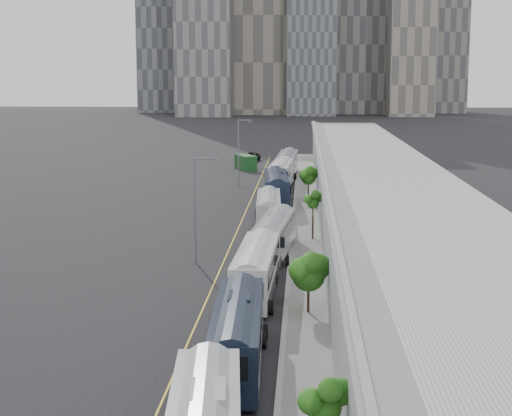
# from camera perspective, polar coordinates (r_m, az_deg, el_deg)

# --- Properties ---
(sidewalk) EXTENTS (10.00, 170.00, 0.12)m
(sidewalk) POSITION_cam_1_polar(r_m,az_deg,el_deg) (76.58, 6.23, -2.29)
(sidewalk) COLOR gray
(sidewalk) RESTS_ON ground
(lane_line) EXTENTS (0.12, 160.00, 0.02)m
(lane_line) POSITION_cam_1_polar(r_m,az_deg,el_deg) (76.81, -1.63, -2.24)
(lane_line) COLOR gold
(lane_line) RESTS_ON ground
(depot) EXTENTS (12.45, 160.40, 7.20)m
(depot) POSITION_cam_1_polar(r_m,az_deg,el_deg) (76.26, 9.27, 0.23)
(depot) COLOR gray
(depot) RESTS_ON ground
(bus_1) EXTENTS (3.02, 12.77, 3.71)m
(bus_1) POSITION_cam_1_polar(r_m,az_deg,el_deg) (42.96, -1.35, -9.61)
(bus_1) COLOR black
(bus_1) RESTS_ON ground
(bus_2) EXTENTS (2.96, 12.86, 3.74)m
(bus_2) POSITION_cam_1_polar(r_m,az_deg,el_deg) (56.78, 0.02, -4.83)
(bus_2) COLOR silver
(bus_2) RESTS_ON ground
(bus_3) EXTENTS (3.58, 12.40, 3.57)m
(bus_3) POSITION_cam_1_polar(r_m,az_deg,el_deg) (69.76, 1.38, -2.19)
(bus_3) COLOR gray
(bus_3) RESTS_ON ground
(bus_4) EXTENTS (2.96, 12.27, 3.56)m
(bus_4) POSITION_cam_1_polar(r_m,az_deg,el_deg) (82.61, 0.93, -0.35)
(bus_4) COLOR #AFB3B9
(bus_4) RESTS_ON ground
(bus_5) EXTENTS (3.72, 14.17, 4.10)m
(bus_5) POSITION_cam_1_polar(r_m,az_deg,el_deg) (96.60, 1.47, 1.22)
(bus_5) COLOR #161E31
(bus_5) RESTS_ON ground
(bus_6) EXTENTS (3.41, 13.61, 3.94)m
(bus_6) POSITION_cam_1_polar(r_m,az_deg,el_deg) (111.64, 1.85, 2.30)
(bus_6) COLOR silver
(bus_6) RESTS_ON ground
(bus_7) EXTENTS (3.24, 13.76, 4.00)m
(bus_7) POSITION_cam_1_polar(r_m,az_deg,el_deg) (125.68, 2.30, 3.11)
(bus_7) COLOR gray
(bus_7) RESTS_ON ground
(tree_0) EXTENTS (1.33, 1.33, 4.35)m
(tree_0) POSITION_cam_1_polar(r_m,az_deg,el_deg) (30.14, 4.96, -14.06)
(tree_0) COLOR black
(tree_0) RESTS_ON ground
(tree_1) EXTENTS (2.24, 2.24, 4.12)m
(tree_1) POSITION_cam_1_polar(r_m,az_deg,el_deg) (52.23, 3.85, -4.53)
(tree_1) COLOR black
(tree_1) RESTS_ON ground
(tree_2) EXTENTS (1.19, 1.19, 4.44)m
(tree_2) POSITION_cam_1_polar(r_m,az_deg,el_deg) (75.73, 4.17, 0.42)
(tree_2) COLOR black
(tree_2) RESTS_ON ground
(tree_3) EXTENTS (1.85, 1.85, 4.37)m
(tree_3) POSITION_cam_1_polar(r_m,az_deg,el_deg) (98.76, 3.84, 2.36)
(tree_3) COLOR black
(tree_3) RESTS_ON ground
(street_lamp_near) EXTENTS (2.04, 0.22, 9.05)m
(street_lamp_near) POSITION_cam_1_polar(r_m,az_deg,el_deg) (66.05, -4.30, 0.40)
(street_lamp_near) COLOR #59595E
(street_lamp_near) RESTS_ON ground
(street_lamp_far) EXTENTS (2.04, 0.22, 9.60)m
(street_lamp_far) POSITION_cam_1_polar(r_m,az_deg,el_deg) (114.08, -1.19, 4.39)
(street_lamp_far) COLOR #59595E
(street_lamp_far) RESTS_ON ground
(shipping_container) EXTENTS (4.24, 5.95, 2.50)m
(shipping_container) POSITION_cam_1_polar(r_m,az_deg,el_deg) (134.12, -0.76, 3.33)
(shipping_container) COLOR #133F19
(shipping_container) RESTS_ON ground
(suv) EXTENTS (3.56, 6.22, 1.63)m
(suv) POSITION_cam_1_polar(r_m,az_deg,el_deg) (147.65, -0.38, 3.73)
(suv) COLOR black
(suv) RESTS_ON ground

